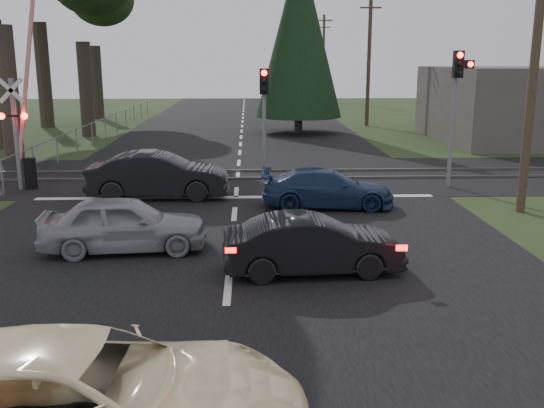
{
  "coord_description": "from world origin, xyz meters",
  "views": [
    {
      "loc": [
        0.44,
        -11.18,
        4.41
      ],
      "look_at": [
        0.94,
        1.82,
        1.3
      ],
      "focal_mm": 40.0,
      "sensor_mm": 36.0,
      "label": 1
    }
  ],
  "objects_px": {
    "silver_car": "(124,224)",
    "traffic_signal_center": "(264,105)",
    "dark_hatchback": "(313,245)",
    "utility_pole_near": "(536,48)",
    "dark_car_far": "(159,175)",
    "crossing_signal": "(23,130)",
    "cream_coupe": "(85,402)",
    "blue_sedan": "(327,188)",
    "utility_pole_mid": "(369,54)",
    "utility_pole_far": "(323,56)",
    "traffic_signal_right": "(457,92)"
  },
  "relations": [
    {
      "from": "silver_car",
      "to": "traffic_signal_center",
      "type": "bearing_deg",
      "value": -28.37
    },
    {
      "from": "silver_car",
      "to": "dark_hatchback",
      "type": "bearing_deg",
      "value": -116.54
    },
    {
      "from": "utility_pole_near",
      "to": "dark_car_far",
      "type": "distance_m",
      "value": 11.92
    },
    {
      "from": "utility_pole_near",
      "to": "dark_hatchback",
      "type": "distance_m",
      "value": 9.38
    },
    {
      "from": "crossing_signal",
      "to": "silver_car",
      "type": "distance_m",
      "value": 8.72
    },
    {
      "from": "utility_pole_near",
      "to": "cream_coupe",
      "type": "xyz_separation_m",
      "value": [
        -9.92,
        -11.06,
        -4.02
      ]
    },
    {
      "from": "cream_coupe",
      "to": "dark_car_far",
      "type": "relative_size",
      "value": 1.12
    },
    {
      "from": "crossing_signal",
      "to": "utility_pole_near",
      "type": "relative_size",
      "value": 0.77
    },
    {
      "from": "dark_car_far",
      "to": "silver_car",
      "type": "bearing_deg",
      "value": -179.96
    },
    {
      "from": "blue_sedan",
      "to": "utility_pole_near",
      "type": "bearing_deg",
      "value": -94.22
    },
    {
      "from": "utility_pole_mid",
      "to": "dark_car_far",
      "type": "relative_size",
      "value": 1.99
    },
    {
      "from": "dark_car_far",
      "to": "traffic_signal_center",
      "type": "bearing_deg",
      "value": -55.41
    },
    {
      "from": "utility_pole_far",
      "to": "silver_car",
      "type": "distance_m",
      "value": 53.67
    },
    {
      "from": "dark_hatchback",
      "to": "cream_coupe",
      "type": "bearing_deg",
      "value": 147.52
    },
    {
      "from": "dark_hatchback",
      "to": "blue_sedan",
      "type": "distance_m",
      "value": 5.94
    },
    {
      "from": "traffic_signal_right",
      "to": "dark_car_far",
      "type": "relative_size",
      "value": 1.04
    },
    {
      "from": "traffic_signal_right",
      "to": "blue_sedan",
      "type": "bearing_deg",
      "value": -150.28
    },
    {
      "from": "traffic_signal_center",
      "to": "traffic_signal_right",
      "type": "bearing_deg",
      "value": -10.41
    },
    {
      "from": "utility_pole_far",
      "to": "blue_sedan",
      "type": "distance_m",
      "value": 48.73
    },
    {
      "from": "utility_pole_mid",
      "to": "cream_coupe",
      "type": "height_order",
      "value": "utility_pole_mid"
    },
    {
      "from": "silver_car",
      "to": "blue_sedan",
      "type": "xyz_separation_m",
      "value": [
        5.32,
        4.15,
        -0.07
      ]
    },
    {
      "from": "traffic_signal_right",
      "to": "dark_car_far",
      "type": "height_order",
      "value": "traffic_signal_right"
    },
    {
      "from": "crossing_signal",
      "to": "utility_pole_near",
      "type": "distance_m",
      "value": 16.44
    },
    {
      "from": "dark_hatchback",
      "to": "blue_sedan",
      "type": "bearing_deg",
      "value": -14.85
    },
    {
      "from": "cream_coupe",
      "to": "blue_sedan",
      "type": "xyz_separation_m",
      "value": [
        4.24,
        11.84,
        -0.12
      ]
    },
    {
      "from": "traffic_signal_center",
      "to": "silver_car",
      "type": "xyz_separation_m",
      "value": [
        -3.5,
        -8.05,
        -2.15
      ]
    },
    {
      "from": "utility_pole_mid",
      "to": "cream_coupe",
      "type": "bearing_deg",
      "value": -105.8
    },
    {
      "from": "utility_pole_near",
      "to": "traffic_signal_right",
      "type": "bearing_deg",
      "value": 105.34
    },
    {
      "from": "dark_car_far",
      "to": "traffic_signal_right",
      "type": "bearing_deg",
      "value": -83.11
    },
    {
      "from": "utility_pole_near",
      "to": "blue_sedan",
      "type": "bearing_deg",
      "value": 172.21
    },
    {
      "from": "traffic_signal_center",
      "to": "utility_pole_far",
      "type": "height_order",
      "value": "utility_pole_far"
    },
    {
      "from": "dark_hatchback",
      "to": "dark_car_far",
      "type": "height_order",
      "value": "dark_car_far"
    },
    {
      "from": "traffic_signal_center",
      "to": "blue_sedan",
      "type": "bearing_deg",
      "value": -64.99
    },
    {
      "from": "traffic_signal_center",
      "to": "blue_sedan",
      "type": "xyz_separation_m",
      "value": [
        1.82,
        -3.9,
        -2.22
      ]
    },
    {
      "from": "utility_pole_near",
      "to": "dark_hatchback",
      "type": "bearing_deg",
      "value": -143.07
    },
    {
      "from": "utility_pole_near",
      "to": "dark_car_far",
      "type": "bearing_deg",
      "value": 168.35
    },
    {
      "from": "utility_pole_far",
      "to": "utility_pole_mid",
      "type": "bearing_deg",
      "value": -90.0
    },
    {
      "from": "cream_coupe",
      "to": "blue_sedan",
      "type": "relative_size",
      "value": 1.26
    },
    {
      "from": "crossing_signal",
      "to": "dark_car_far",
      "type": "bearing_deg",
      "value": -17.65
    },
    {
      "from": "traffic_signal_right",
      "to": "utility_pole_far",
      "type": "xyz_separation_m",
      "value": [
        0.95,
        45.53,
        1.41
      ]
    },
    {
      "from": "utility_pole_far",
      "to": "dark_hatchback",
      "type": "relative_size",
      "value": 2.4
    },
    {
      "from": "traffic_signal_right",
      "to": "utility_pole_near",
      "type": "relative_size",
      "value": 0.52
    },
    {
      "from": "utility_pole_far",
      "to": "utility_pole_near",
      "type": "bearing_deg",
      "value": -90.0
    },
    {
      "from": "cream_coupe",
      "to": "silver_car",
      "type": "relative_size",
      "value": 1.31
    },
    {
      "from": "utility_pole_mid",
      "to": "dark_hatchback",
      "type": "bearing_deg",
      "value": -103.06
    },
    {
      "from": "crossing_signal",
      "to": "dark_car_far",
      "type": "relative_size",
      "value": 1.54
    },
    {
      "from": "utility_pole_mid",
      "to": "utility_pole_far",
      "type": "bearing_deg",
      "value": 90.0
    },
    {
      "from": "utility_pole_near",
      "to": "dark_car_far",
      "type": "xyz_separation_m",
      "value": [
        -11.0,
        2.27,
        -3.98
      ]
    },
    {
      "from": "traffic_signal_right",
      "to": "dark_hatchback",
      "type": "bearing_deg",
      "value": -124.12
    },
    {
      "from": "utility_pole_mid",
      "to": "dark_car_far",
      "type": "xyz_separation_m",
      "value": [
        -11.0,
        -21.73,
        -3.98
      ]
    }
  ]
}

